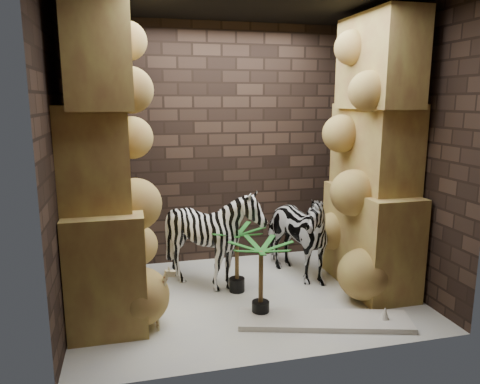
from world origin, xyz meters
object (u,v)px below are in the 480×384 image
object	(u,v)px
zebra_left	(213,243)
palm_back	(261,279)
palm_front	(237,259)
zebra_right	(293,226)
giraffe_toy	(148,300)
surfboard	(324,320)

from	to	relation	value
zebra_left	palm_back	bearing A→B (deg)	-70.96
palm_front	zebra_right	bearing A→B (deg)	18.62
zebra_left	giraffe_toy	xyz separation A→B (m)	(-0.75, -0.83, -0.22)
giraffe_toy	palm_front	size ratio (longest dim) A/B	0.81
palm_front	palm_back	bearing A→B (deg)	-82.10
giraffe_toy	palm_front	world-z (taller)	palm_front
palm_front	surfboard	distance (m)	1.15
palm_front	surfboard	bearing A→B (deg)	-54.97
giraffe_toy	palm_front	bearing A→B (deg)	26.21
giraffe_toy	surfboard	xyz separation A→B (m)	(1.61, -0.24, -0.28)
palm_back	surfboard	size ratio (longest dim) A/B	0.47
giraffe_toy	surfboard	distance (m)	1.65
palm_back	zebra_right	bearing A→B (deg)	53.63
zebra_left	palm_front	xyz separation A→B (m)	(0.23, -0.17, -0.15)
zebra_right	zebra_left	xyz separation A→B (m)	(-0.96, -0.08, -0.10)
zebra_left	palm_back	distance (m)	0.87
zebra_left	giraffe_toy	size ratio (longest dim) A/B	1.92
giraffe_toy	palm_front	xyz separation A→B (m)	(0.98, 0.66, 0.07)
surfboard	zebra_left	bearing A→B (deg)	144.90
palm_front	palm_back	xyz separation A→B (m)	(0.09, -0.62, 0.01)
zebra_right	surfboard	distance (m)	1.30
zebra_left	surfboard	xyz separation A→B (m)	(0.86, -1.07, -0.50)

